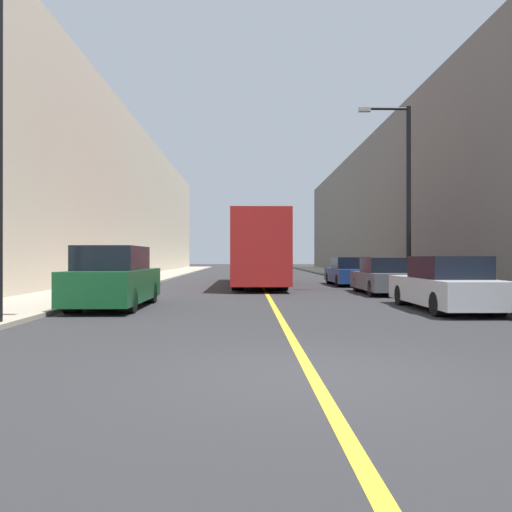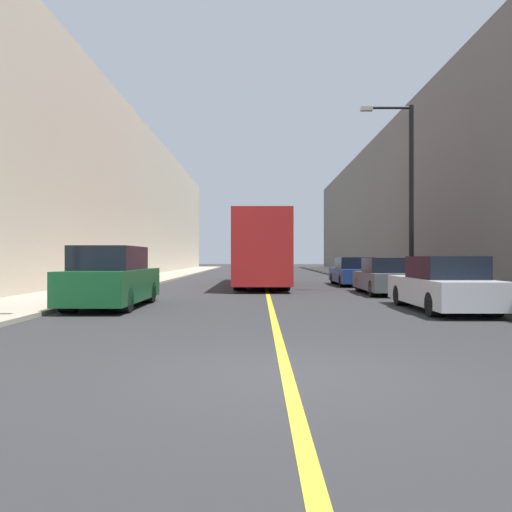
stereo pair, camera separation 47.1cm
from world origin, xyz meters
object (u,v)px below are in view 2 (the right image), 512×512
at_px(car_right_near, 443,286).
at_px(car_right_far, 353,273).
at_px(parked_suv_left, 112,279).
at_px(bus, 261,250).
at_px(street_lamp_left, 0,128).
at_px(car_right_mid, 386,278).
at_px(street_lamp_right, 407,186).

bearing_deg(car_right_near, car_right_far, 90.73).
xyz_separation_m(parked_suv_left, car_right_near, (9.46, -0.83, -0.16)).
height_order(bus, street_lamp_left, street_lamp_left).
relative_size(parked_suv_left, car_right_mid, 1.11).
xyz_separation_m(bus, street_lamp_left, (-5.71, -15.39, 2.39)).
distance_m(parked_suv_left, car_right_far, 14.79).
bearing_deg(car_right_mid, street_lamp_right, 44.27).
height_order(car_right_near, car_right_far, car_right_near).
bearing_deg(bus, street_lamp_right, -38.55).
bearing_deg(car_right_far, parked_suv_left, -128.98).
relative_size(car_right_far, street_lamp_left, 0.65).
bearing_deg(parked_suv_left, street_lamp_left, -107.14).
relative_size(bus, street_lamp_left, 1.68).
distance_m(car_right_near, car_right_far, 12.32).
xyz_separation_m(parked_suv_left, street_lamp_right, (10.64, 6.50, 3.68)).
relative_size(street_lamp_left, street_lamp_right, 0.94).
height_order(parked_suv_left, street_lamp_left, street_lamp_left).
height_order(parked_suv_left, car_right_far, parked_suv_left).
xyz_separation_m(street_lamp_left, street_lamp_right, (11.87, 10.48, 0.24)).
relative_size(bus, parked_suv_left, 2.62).
bearing_deg(car_right_near, street_lamp_right, 80.82).
xyz_separation_m(parked_suv_left, car_right_mid, (9.43, 5.31, -0.18)).
bearing_deg(street_lamp_right, bus, 141.45).
distance_m(parked_suv_left, car_right_near, 9.50).
distance_m(street_lamp_left, street_lamp_right, 15.84).
bearing_deg(parked_suv_left, street_lamp_right, 31.41).
distance_m(car_right_mid, street_lamp_left, 14.59).
height_order(car_right_near, car_right_mid, car_right_near).
bearing_deg(parked_suv_left, car_right_far, 51.02).
bearing_deg(street_lamp_left, car_right_far, 55.77).
xyz_separation_m(car_right_mid, street_lamp_right, (1.22, 1.19, 3.85)).
height_order(car_right_mid, street_lamp_right, street_lamp_right).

